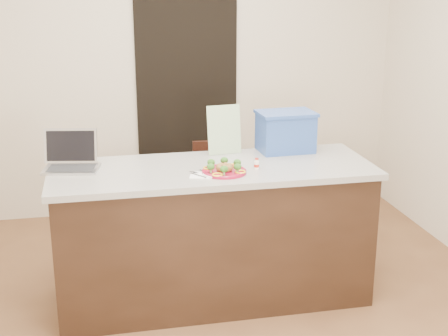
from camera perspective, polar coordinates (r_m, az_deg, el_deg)
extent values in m
plane|color=brown|center=(4.12, -0.31, -13.24)|extent=(4.00, 4.00, 0.00)
plane|color=beige|center=(5.58, -4.50, 9.50)|extent=(4.00, 0.00, 4.00)
plane|color=beige|center=(1.80, 12.59, -7.17)|extent=(4.00, 0.00, 4.00)
cube|color=black|center=(5.63, -3.38, 5.98)|extent=(0.90, 0.02, 2.00)
cube|color=black|center=(4.14, -1.01, -6.25)|extent=(2.00, 0.70, 0.88)
cube|color=beige|center=(3.98, -1.05, -0.15)|extent=(2.06, 0.76, 0.04)
cylinder|color=maroon|center=(3.84, 0.01, -0.34)|extent=(0.28, 0.28, 0.02)
torus|color=maroon|center=(3.84, 0.01, -0.25)|extent=(0.27, 0.27, 0.01)
sphere|color=brown|center=(3.83, 0.01, 0.07)|extent=(0.04, 0.04, 0.04)
sphere|color=brown|center=(3.87, 0.08, 0.22)|extent=(0.04, 0.04, 0.04)
sphere|color=brown|center=(3.86, -0.24, 0.20)|extent=(0.04, 0.04, 0.04)
sphere|color=brown|center=(3.85, -0.47, 0.13)|extent=(0.04, 0.04, 0.04)
sphere|color=brown|center=(3.83, -0.51, 0.04)|extent=(0.04, 0.04, 0.04)
sphere|color=brown|center=(3.81, -0.35, -0.05)|extent=(0.04, 0.04, 0.04)
sphere|color=brown|center=(3.80, -0.05, -0.09)|extent=(0.04, 0.04, 0.04)
sphere|color=brown|center=(3.80, 0.28, -0.07)|extent=(0.04, 0.04, 0.04)
sphere|color=brown|center=(3.82, 0.50, 0.00)|extent=(0.04, 0.04, 0.04)
sphere|color=brown|center=(3.84, 0.54, 0.10)|extent=(0.04, 0.04, 0.04)
ellipsoid|color=#204C14|center=(3.87, 1.22, 0.51)|extent=(0.05, 0.05, 0.04)
ellipsoid|color=#204C14|center=(3.92, 0.02, 0.71)|extent=(0.05, 0.05, 0.04)
ellipsoid|color=#204C14|center=(3.87, -1.18, 0.52)|extent=(0.05, 0.05, 0.04)
ellipsoid|color=#204C14|center=(3.79, -1.22, 0.12)|extent=(0.05, 0.05, 0.04)
ellipsoid|color=#204C14|center=(3.74, 0.00, -0.10)|extent=(0.05, 0.05, 0.04)
ellipsoid|color=#204C14|center=(3.78, 1.24, 0.11)|extent=(0.05, 0.05, 0.04)
torus|color=yellow|center=(3.93, 0.61, 0.26)|extent=(0.07, 0.07, 0.01)
torus|color=yellow|center=(3.88, -1.45, 0.02)|extent=(0.07, 0.07, 0.01)
torus|color=yellow|center=(3.74, -0.61, -0.61)|extent=(0.07, 0.07, 0.01)
torus|color=yellow|center=(3.80, 1.50, -0.35)|extent=(0.07, 0.07, 0.01)
cube|color=white|center=(3.79, -2.10, -0.67)|extent=(0.16, 0.16, 0.01)
cube|color=silver|center=(3.77, -2.35, -0.69)|extent=(0.09, 0.11, 0.00)
cube|color=silver|center=(3.84, -2.52, -0.38)|extent=(0.06, 0.06, 0.00)
cube|color=silver|center=(3.76, -1.54, -0.73)|extent=(0.05, 0.08, 0.01)
cube|color=silver|center=(3.84, -1.77, -0.34)|extent=(0.06, 0.10, 0.00)
cylinder|color=white|center=(3.92, 3.00, 0.27)|extent=(0.03, 0.03, 0.05)
cylinder|color=white|center=(3.91, 3.00, 0.71)|extent=(0.02, 0.02, 0.01)
cylinder|color=red|center=(3.91, 3.00, 0.85)|extent=(0.02, 0.02, 0.01)
cylinder|color=red|center=(3.92, 2.99, 0.23)|extent=(0.03, 0.03, 0.02)
cube|color=#AEAEB3|center=(4.02, -13.78, -0.08)|extent=(0.37, 0.29, 0.02)
cube|color=#AEAEB3|center=(4.10, -13.86, 1.99)|extent=(0.34, 0.12, 0.22)
cube|color=black|center=(4.09, -13.86, 1.97)|extent=(0.31, 0.10, 0.19)
cube|color=black|center=(4.00, -13.79, -0.01)|extent=(0.31, 0.21, 0.00)
cube|color=silver|center=(4.23, 0.01, 3.52)|extent=(0.24, 0.08, 0.33)
cube|color=#2A4C9A|center=(4.32, 5.64, 3.21)|extent=(0.38, 0.27, 0.26)
cube|color=#2A4C9A|center=(4.29, 5.69, 5.01)|extent=(0.40, 0.29, 0.02)
cube|color=black|center=(4.94, -0.40, -2.86)|extent=(0.39, 0.39, 0.03)
cube|color=black|center=(5.03, -0.78, 0.20)|extent=(0.37, 0.06, 0.42)
cylinder|color=black|center=(4.84, -1.86, -5.80)|extent=(0.03, 0.03, 0.39)
cylinder|color=black|center=(4.90, 1.78, -5.51)|extent=(0.03, 0.03, 0.39)
cylinder|color=black|center=(5.13, -2.47, -4.46)|extent=(0.03, 0.03, 0.39)
cylinder|color=black|center=(5.19, 0.97, -4.21)|extent=(0.03, 0.03, 0.39)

